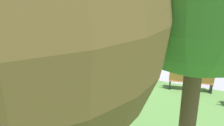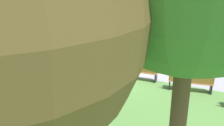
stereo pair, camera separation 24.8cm
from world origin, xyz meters
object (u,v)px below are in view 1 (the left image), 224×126
bench_3 (138,71)px  lamp_post (122,19)px  bench_2 (93,64)px  bench_4 (191,81)px  bench_1 (51,59)px  bench_0 (10,57)px  tree_1 (9,17)px

bench_3 → lamp_post: bearing=138.9°
bench_2 → bench_4: bearing=0.0°
bench_2 → lamp_post: size_ratio=0.47×
bench_1 → bench_0: bearing=-156.1°
bench_1 → lamp_post: bearing=28.9°
bench_2 → bench_4: 5.12m
bench_4 → lamp_post: lamp_post is taller
bench_0 → lamp_post: bearing=33.8°
bench_0 → lamp_post: (6.32, 1.90, 2.36)m
bench_2 → bench_3: bearing=3.4°
bench_2 → tree_1: size_ratio=0.32×
bench_0 → bench_1: bearing=30.8°
bench_0 → bench_4: 10.17m
bench_1 → bench_2: (2.55, 0.30, 0.00)m
bench_4 → bench_1: bearing=169.7°
bench_2 → lamp_post: 2.86m
bench_0 → bench_3: (7.61, 0.91, 0.00)m
bench_0 → bench_2: 5.12m
bench_3 → lamp_post: size_ratio=0.47×
tree_1 → bench_0: bearing=138.5°
bench_3 → bench_4: 2.57m
bench_3 → lamp_post: (-1.28, 0.99, 2.36)m
bench_2 → bench_4: size_ratio=0.99×
bench_1 → lamp_post: 4.68m
bench_2 → lamp_post: bearing=41.1°
bench_2 → bench_3: (2.57, 0.00, 0.00)m
bench_0 → bench_1: same height
bench_0 → lamp_post: 7.01m
bench_1 → bench_2: same height
bench_4 → lamp_post: 4.68m
bench_0 → lamp_post: size_ratio=0.48×
tree_1 → lamp_post: bearing=104.7°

